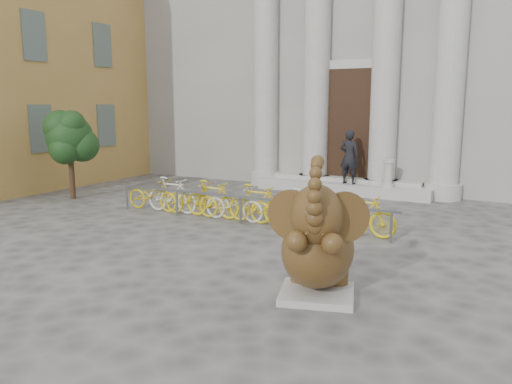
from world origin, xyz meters
The scene contains 8 objects.
ground centered at (0.00, 0.00, 0.00)m, with size 80.00×80.00×0.00m, color #474442.
classical_building centered at (0.00, 14.93, 5.98)m, with size 22.00×10.70×12.00m.
entrance_steps centered at (0.00, 9.40, 0.18)m, with size 6.00×1.20×0.36m, color #A8A59E.
elephant_statue centered at (2.70, 0.04, 0.83)m, with size 1.50×1.80×2.28m.
bike_rack centered at (-0.85, 4.03, 0.50)m, with size 8.00×0.53×1.00m.
tree centered at (-7.28, 4.18, 1.97)m, with size 1.63×1.49×2.83m.
pedestrian centered at (0.27, 9.17, 1.27)m, with size 0.66×0.44×1.82m, color black.
balustrade_post centered at (1.61, 9.10, 0.77)m, with size 0.36×0.36×0.89m.
Camera 1 is at (5.37, -6.94, 3.00)m, focal length 35.00 mm.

